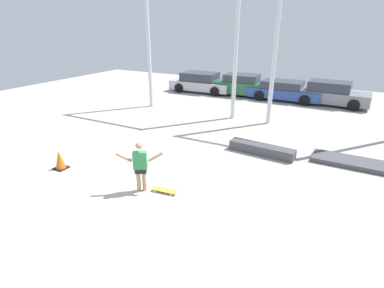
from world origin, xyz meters
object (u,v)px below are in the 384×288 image
(skateboard, at_px, (165,190))
(manual_pad, at_px, (361,164))
(parked_car_blue, at_px, (284,91))
(skateboarder, at_px, (140,164))
(parked_car_silver, at_px, (201,83))
(parked_car_grey, at_px, (331,94))
(parked_car_green, at_px, (243,85))
(traffic_cone, at_px, (60,160))
(grind_box, at_px, (262,149))

(skateboard, relative_size, manual_pad, 0.25)
(parked_car_blue, bearing_deg, skateboarder, -94.52)
(parked_car_silver, height_order, parked_car_grey, parked_car_grey)
(parked_car_green, xyz_separation_m, parked_car_blue, (2.68, 0.00, -0.09))
(parked_car_grey, bearing_deg, skateboarder, -103.30)
(parked_car_green, bearing_deg, parked_car_blue, -3.37)
(skateboarder, height_order, parked_car_blue, skateboarder)
(skateboard, distance_m, parked_car_blue, 13.00)
(traffic_cone, bearing_deg, grind_box, 38.05)
(manual_pad, bearing_deg, skateboard, -137.10)
(manual_pad, bearing_deg, traffic_cone, -150.76)
(skateboarder, distance_m, traffic_cone, 3.27)
(skateboarder, bearing_deg, skateboard, -11.96)
(grind_box, bearing_deg, parked_car_green, 113.30)
(parked_car_grey, bearing_deg, parked_car_blue, -176.29)
(skateboard, distance_m, parked_car_green, 13.18)
(parked_car_silver, distance_m, parked_car_grey, 8.36)
(skateboard, xyz_separation_m, traffic_cone, (-3.87, -0.35, 0.25))
(parked_car_silver, bearing_deg, parked_car_blue, 0.49)
(parked_car_grey, distance_m, traffic_cone, 15.11)
(grind_box, bearing_deg, skateboard, -112.68)
(grind_box, bearing_deg, skateboarder, -118.78)
(skateboarder, bearing_deg, parked_car_blue, 55.10)
(grind_box, distance_m, parked_car_blue, 9.09)
(grind_box, height_order, parked_car_blue, parked_car_blue)
(skateboard, xyz_separation_m, parked_car_silver, (-5.20, 12.73, 0.58))
(parked_car_blue, relative_size, traffic_cone, 6.88)
(grind_box, bearing_deg, parked_car_grey, 80.64)
(manual_pad, bearing_deg, parked_car_green, 130.26)
(skateboard, xyz_separation_m, parked_car_grey, (3.15, 13.03, 0.59))
(parked_car_silver, bearing_deg, traffic_cone, -86.20)
(skateboarder, height_order, grind_box, skateboarder)
(grind_box, relative_size, parked_car_green, 0.59)
(parked_car_green, relative_size, parked_car_grey, 0.96)
(skateboard, xyz_separation_m, manual_pad, (4.91, 4.56, 0.02))
(parked_car_green, height_order, parked_car_grey, parked_car_green)
(parked_car_green, distance_m, parked_car_blue, 2.68)
(skateboarder, relative_size, skateboard, 1.94)
(parked_car_silver, bearing_deg, parked_car_green, 2.72)
(skateboard, bearing_deg, skateboarder, -168.45)
(skateboard, height_order, parked_car_blue, parked_car_blue)
(skateboarder, height_order, parked_car_silver, skateboarder)
(skateboarder, distance_m, parked_car_grey, 13.77)
(grind_box, relative_size, traffic_cone, 3.78)
(skateboard, relative_size, parked_car_green, 0.19)
(parked_car_green, xyz_separation_m, parked_car_grey, (5.37, 0.05, -0.02))
(skateboard, height_order, grind_box, grind_box)
(grind_box, xyz_separation_m, parked_car_grey, (1.49, 9.05, 0.48))
(grind_box, bearing_deg, parked_car_blue, 97.54)
(skateboard, bearing_deg, grind_box, 60.74)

